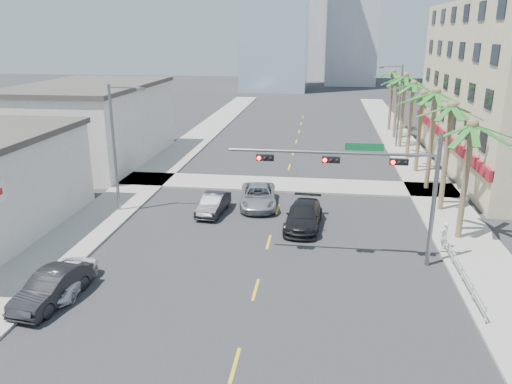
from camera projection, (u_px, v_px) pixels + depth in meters
ground at (243, 335)px, 21.13m from camera, size 260.00×260.00×0.00m
sidewalk_right at (437, 198)px, 38.47m from camera, size 4.00×120.00×0.15m
sidewalk_left at (139, 186)px, 41.51m from camera, size 4.00×120.00×0.15m
sidewalk_cross at (284, 185)px, 41.88m from camera, size 80.00×4.00×0.15m
building_left_far at (92, 125)px, 48.93m from camera, size 11.00×18.00×7.20m
traffic_signal_mast at (374, 175)px, 26.36m from camera, size 11.12×0.54×7.20m
palm_tree_0 at (473, 126)px, 28.83m from camera, size 4.80×4.80×7.80m
palm_tree_1 at (452, 107)px, 33.63m from camera, size 4.80×4.80×8.16m
palm_tree_2 at (436, 93)px, 38.44m from camera, size 4.80×4.80×8.52m
palm_tree_3 at (423, 95)px, 43.56m from camera, size 4.80×4.80×7.80m
palm_tree_4 at (414, 85)px, 48.36m from camera, size 4.80×4.80×8.16m
palm_tree_5 at (406, 77)px, 53.16m from camera, size 4.80×4.80×8.52m
palm_tree_6 at (399, 79)px, 58.28m from camera, size 4.80×4.80×7.80m
palm_tree_7 at (393, 73)px, 63.08m from camera, size 4.80×4.80×8.16m
streetlight_left at (116, 142)px, 34.20m from camera, size 2.55×0.25×9.00m
streetlight_right at (398, 102)px, 54.07m from camera, size 2.55×0.25×9.00m
guardrail at (462, 272)px, 25.29m from camera, size 0.08×8.08×1.00m
car_parked_mid at (52, 287)px, 23.55m from camera, size 2.23×4.82×1.53m
car_parked_far at (65, 279)px, 24.71m from camera, size 2.18×4.38×1.19m
car_lane_left at (213, 204)px, 35.25m from camera, size 1.85×4.37×1.40m
car_lane_center at (258, 196)px, 36.70m from camera, size 3.19×5.80×1.54m
car_lane_right at (304, 216)px, 32.67m from camera, size 2.56×5.55×1.57m
pedestrian at (444, 235)px, 29.11m from camera, size 0.70×0.67×1.61m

